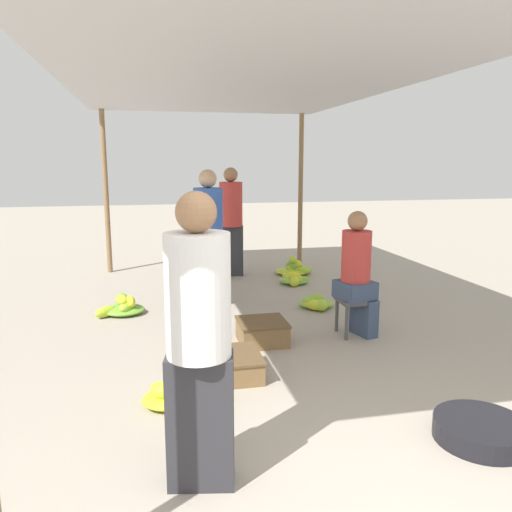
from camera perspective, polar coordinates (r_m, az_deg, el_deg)
The scene contains 16 objects.
canopy_post_back_left at distance 8.36m, azimuth -16.77°, elevation 6.93°, with size 0.08×0.08×2.58m, color olive.
canopy_post_back_right at distance 8.73m, azimuth 5.11°, elevation 7.48°, with size 0.08×0.08×2.58m, color olive.
canopy_tarp at distance 5.26m, azimuth -1.47°, elevation 19.76°, with size 3.64×6.84×0.04m, color #B2B2B7.
vendor_foreground at distance 2.70m, azimuth -6.54°, elevation -9.43°, with size 0.40×0.40×1.63m.
stool at distance 5.28m, azimuth 11.18°, elevation -5.53°, with size 0.34×0.34×0.39m.
vendor_seated at distance 5.20m, azimuth 11.52°, elevation -1.80°, with size 0.42×0.42×1.29m.
basin_black at distance 3.71m, azimuth 24.31°, elevation -17.71°, with size 0.60×0.60×0.13m.
banana_pile_left_0 at distance 3.91m, azimuth -9.14°, elevation -15.26°, with size 0.52×0.44×0.20m.
banana_pile_left_1 at distance 6.13m, azimuth -15.02°, elevation -5.65°, with size 0.59×0.46×0.23m.
banana_pile_right_0 at distance 7.39m, azimuth 4.47°, elevation -2.70°, with size 0.45×0.50×0.18m.
banana_pile_right_1 at distance 8.02m, azimuth 4.50°, elevation -1.47°, with size 0.65×0.51×0.32m.
banana_pile_right_2 at distance 6.20m, azimuth 6.81°, elevation -5.39°, with size 0.43×0.47×0.16m.
crate_near at distance 4.28m, azimuth -3.12°, elevation -12.37°, with size 0.53×0.53×0.20m.
crate_mid at distance 5.02m, azimuth 0.71°, elevation -8.64°, with size 0.48×0.48×0.23m.
shopper_walking_mid at distance 6.17m, azimuth -5.43°, elevation 2.28°, with size 0.40×0.40×1.69m.
shopper_walking_far at distance 7.83m, azimuth -2.87°, elevation 4.12°, with size 0.42×0.42×1.70m.
Camera 1 is at (-0.98, -1.58, 1.77)m, focal length 35.00 mm.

